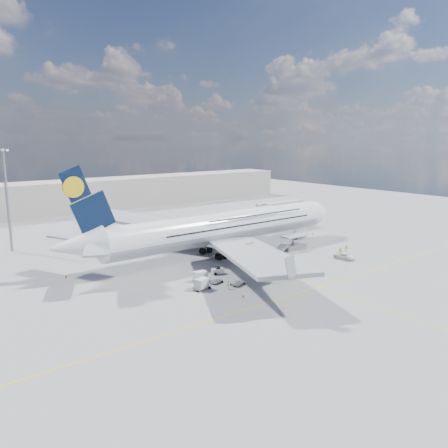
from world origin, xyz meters
TOP-DOWN VIEW (x-y plane):
  - ground at (0.00, 0.00)m, footprint 300.00×300.00m
  - taxi_line_main at (0.00, 0.00)m, footprint 0.25×220.00m
  - taxi_line_cross at (0.00, -20.00)m, footprint 120.00×0.25m
  - taxi_line_diag at (14.00, 10.00)m, footprint 14.16×99.06m
  - airliner at (0.26, 10.00)m, footprint 77.26×79.15m
  - jet_bridge at (29.81, 20.94)m, footprint 18.80×12.10m
  - cargo_loader at (16.82, 2.89)m, footprint 8.53×3.20m
  - light_mast at (-40.00, 45.00)m, footprint 3.00×0.70m
  - terminal at (0.00, 95.00)m, footprint 180.00×16.00m
  - tree_line at (40.00, 140.00)m, footprint 160.00×6.00m
  - dolly_row_a at (-11.86, -9.78)m, footprint 3.30×2.63m
  - dolly_row_b at (-16.17, -3.40)m, footprint 3.28×1.81m
  - dolly_row_c at (-14.37, -6.25)m, footprint 2.92×2.11m
  - dolly_back at (-18.77, -7.49)m, footprint 3.75×2.70m
  - dolly_nose_far at (4.46, -1.42)m, footprint 3.21×2.01m
  - dolly_nose_near at (8.70, 3.09)m, footprint 2.88×1.76m
  - baggage_tug at (-10.64, -1.72)m, footprint 2.70×1.83m
  - catering_truck_inner at (-14.40, 34.00)m, footprint 6.51×3.94m
  - catering_truck_outer at (-21.53, 37.38)m, footprint 8.10×5.13m
  - service_van at (19.66, -10.99)m, footprint 2.71×5.17m
  - crew_nose at (32.72, 11.80)m, footprint 0.76×0.80m
  - crew_loader at (25.79, -6.91)m, footprint 1.07×1.08m
  - crew_wing at (-14.70, -10.35)m, footprint 0.78×0.96m
  - crew_van at (21.96, -7.97)m, footprint 0.96×1.10m
  - crew_tug at (-1.11, -14.15)m, footprint 1.23×0.77m
  - cone_nose at (34.65, 11.57)m, footprint 0.44×0.44m
  - cone_wing_left_inner at (-6.65, 30.50)m, footprint 0.46×0.46m
  - cone_wing_left_outer at (-11.83, 32.79)m, footprint 0.49×0.49m
  - cone_wing_right_inner at (-12.54, 1.69)m, footprint 0.44×0.44m
  - cone_wing_right_outer at (-15.24, -15.34)m, footprint 0.41×0.41m
  - cone_tail at (-36.45, 15.33)m, footprint 0.49×0.49m

SIDE VIEW (x-z plane):
  - ground at x=0.00m, z-range 0.00..0.00m
  - taxi_line_main at x=0.00m, z-range 0.00..0.01m
  - taxi_line_cross at x=0.00m, z-range 0.00..0.01m
  - taxi_line_diag at x=14.00m, z-range 0.00..0.01m
  - cone_wing_right_outer at x=-15.24m, z-range -0.01..0.52m
  - cone_wing_right_inner at x=-12.54m, z-range -0.01..0.55m
  - cone_nose at x=34.65m, z-range -0.01..0.55m
  - cone_wing_left_inner at x=-6.65m, z-range -0.01..0.57m
  - dolly_row_c at x=-14.37m, z-range 0.11..0.49m
  - cone_tail at x=-36.45m, z-range -0.01..0.61m
  - cone_wing_left_outer at x=-11.83m, z-range -0.01..0.61m
  - dolly_row_a at x=-11.86m, z-range 0.12..0.54m
  - dolly_nose_far at x=4.46m, z-range 0.12..0.56m
  - baggage_tug at x=-10.64m, z-range -0.09..1.45m
  - service_van at x=19.66m, z-range 0.00..1.39m
  - crew_wing at x=-14.70m, z-range 0.00..1.53m
  - crew_loader at x=25.79m, z-range 0.00..1.76m
  - crew_tug at x=-1.11m, z-range 0.00..1.82m
  - crew_nose at x=32.72m, z-range 0.00..1.84m
  - dolly_nose_near at x=8.70m, z-range 0.07..1.79m
  - crew_van at x=21.96m, z-range 0.00..1.89m
  - dolly_row_b at x=-16.17m, z-range 0.08..2.13m
  - dolly_back at x=-18.77m, z-range 0.08..2.22m
  - cargo_loader at x=16.82m, z-range -0.59..3.09m
  - catering_truck_inner at x=-14.40m, z-range -0.10..3.52m
  - catering_truck_outer at x=-21.53m, z-range -0.16..4.33m
  - tree_line at x=40.00m, z-range 0.00..8.00m
  - terminal at x=0.00m, z-range 0.00..12.00m
  - jet_bridge at x=29.81m, z-range 2.60..11.10m
  - airliner at x=0.26m, z-range -4.98..18.72m
  - light_mast at x=-40.00m, z-range 0.46..25.96m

